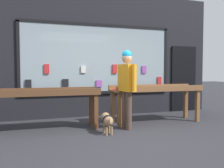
% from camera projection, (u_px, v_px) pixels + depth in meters
% --- Properties ---
extents(ground_plane, '(40.00, 40.00, 0.00)m').
position_uv_depth(ground_plane, '(120.00, 136.00, 5.03)').
color(ground_plane, '#2D2D33').
extents(shopfront_facade, '(7.73, 0.29, 3.61)m').
position_uv_depth(shopfront_facade, '(92.00, 54.00, 7.20)').
color(shopfront_facade, black).
rests_on(shopfront_facade, ground_plane).
extents(display_table_left, '(2.36, 0.72, 0.92)m').
position_uv_depth(display_table_left, '(46.00, 97.00, 5.49)').
color(display_table_left, brown).
rests_on(display_table_left, ground_plane).
extents(display_table_right, '(2.36, 0.77, 0.95)m').
position_uv_depth(display_table_right, '(156.00, 92.00, 6.38)').
color(display_table_right, brown).
rests_on(display_table_right, ground_plane).
extents(person_browsing, '(0.28, 0.69, 1.78)m').
position_uv_depth(person_browsing, '(127.00, 82.00, 5.58)').
color(person_browsing, '#4C382D').
rests_on(person_browsing, ground_plane).
extents(small_dog, '(0.24, 0.56, 0.42)m').
position_uv_depth(small_dog, '(107.00, 120.00, 5.22)').
color(small_dog, '#99724C').
rests_on(small_dog, ground_plane).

